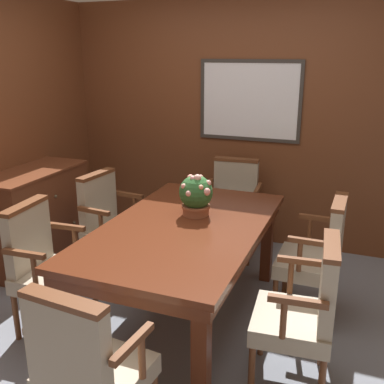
{
  "coord_description": "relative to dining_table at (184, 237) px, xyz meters",
  "views": [
    {
      "loc": [
        1.29,
        -2.59,
        1.94
      ],
      "look_at": [
        0.15,
        0.31,
        0.96
      ],
      "focal_mm": 42.0,
      "sensor_mm": 36.0,
      "label": 1
    }
  ],
  "objects": [
    {
      "name": "chair_left_near",
      "position": [
        -0.89,
        -0.45,
        -0.15
      ],
      "size": [
        0.48,
        0.55,
        0.94
      ],
      "rotation": [
        0.0,
        0.0,
        1.64
      ],
      "color": "brown",
      "rests_on": "ground_plane"
    },
    {
      "name": "chair_left_far",
      "position": [
        -0.88,
        0.41,
        -0.15
      ],
      "size": [
        0.5,
        0.55,
        0.94
      ],
      "rotation": [
        0.0,
        0.0,
        1.47
      ],
      "color": "brown",
      "rests_on": "ground_plane"
    },
    {
      "name": "wall_back",
      "position": [
        -0.15,
        1.7,
        0.56
      ],
      "size": [
        7.2,
        0.08,
        2.45
      ],
      "color": "brown",
      "rests_on": "ground_plane"
    },
    {
      "name": "chair_right_near",
      "position": [
        0.92,
        -0.39,
        -0.15
      ],
      "size": [
        0.49,
        0.55,
        0.94
      ],
      "rotation": [
        0.0,
        0.0,
        -1.48
      ],
      "color": "brown",
      "rests_on": "ground_plane"
    },
    {
      "name": "dining_table",
      "position": [
        0.0,
        0.0,
        0.0
      ],
      "size": [
        1.08,
        1.87,
        0.76
      ],
      "color": "#562614",
      "rests_on": "ground_plane"
    },
    {
      "name": "chair_head_far",
      "position": [
        -0.01,
        1.29,
        -0.15
      ],
      "size": [
        0.55,
        0.49,
        0.94
      ],
      "rotation": [
        0.0,
        0.0,
        0.08
      ],
      "color": "brown",
      "rests_on": "ground_plane"
    },
    {
      "name": "sideboard_cabinet",
      "position": [
        -1.66,
        0.38,
        -0.21
      ],
      "size": [
        0.51,
        1.06,
        0.91
      ],
      "color": "brown",
      "rests_on": "ground_plane"
    },
    {
      "name": "potted_plant",
      "position": [
        0.0,
        0.22,
        0.25
      ],
      "size": [
        0.26,
        0.27,
        0.32
      ],
      "color": "#9E5638",
      "rests_on": "dining_table"
    },
    {
      "name": "ground_plane",
      "position": [
        -0.15,
        -0.16,
        -0.67
      ],
      "size": [
        14.0,
        14.0,
        0.0
      ],
      "primitive_type": "plane",
      "color": "gray"
    },
    {
      "name": "chair_right_far",
      "position": [
        0.9,
        0.42,
        -0.15
      ],
      "size": [
        0.46,
        0.53,
        0.94
      ],
      "rotation": [
        0.0,
        0.0,
        -1.58
      ],
      "color": "brown",
      "rests_on": "ground_plane"
    },
    {
      "name": "chair_head_near",
      "position": [
        0.02,
        -1.28,
        -0.15
      ],
      "size": [
        0.55,
        0.49,
        0.94
      ],
      "rotation": [
        0.0,
        0.0,
        3.05
      ],
      "color": "brown",
      "rests_on": "ground_plane"
    }
  ]
}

